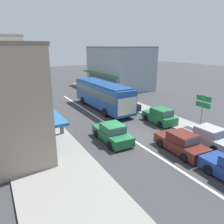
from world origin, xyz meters
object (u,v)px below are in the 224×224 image
object	(u,v)px
parked_hatchback_kerb_second	(160,116)
parked_sedan_kerb_third	(126,104)
pedestrian_with_handbag_near	(61,123)
traffic_light_downstreet	(36,79)
pedestrian_browsing_midblock	(47,111)
sedan_behind_bus_mid	(181,143)
parked_sedan_kerb_front	(208,137)
city_bus	(102,94)
sedan_adjacent_lane_lead	(112,133)
directional_road_sign	(203,105)

from	to	relation	value
parked_hatchback_kerb_second	parked_sedan_kerb_third	xyz separation A→B (m)	(-0.25, 5.97, -0.05)
pedestrian_with_handbag_near	parked_sedan_kerb_third	bearing A→B (deg)	24.59
traffic_light_downstreet	pedestrian_with_handbag_near	xyz separation A→B (m)	(-0.93, -15.43, -1.79)
parked_sedan_kerb_third	pedestrian_browsing_midblock	distance (m)	9.48
sedan_behind_bus_mid	parked_sedan_kerb_front	world-z (taller)	same
city_bus	pedestrian_browsing_midblock	distance (m)	7.17
parked_sedan_kerb_front	parked_hatchback_kerb_second	bearing A→B (deg)	88.45
parked_sedan_kerb_third	pedestrian_browsing_midblock	xyz separation A→B (m)	(-9.47, 0.21, 0.40)
traffic_light_downstreet	pedestrian_browsing_midblock	xyz separation A→B (m)	(-1.09, -10.96, -1.79)
sedan_behind_bus_mid	parked_hatchback_kerb_second	distance (m)	6.28
sedan_adjacent_lane_lead	parked_sedan_kerb_third	distance (m)	9.64
sedan_adjacent_lane_lead	parked_sedan_kerb_third	xyz separation A→B (m)	(6.07, 7.48, 0.00)
sedan_behind_bus_mid	pedestrian_with_handbag_near	size ratio (longest dim) A/B	2.62
parked_hatchback_kerb_second	directional_road_sign	size ratio (longest dim) A/B	1.03
sedan_adjacent_lane_lead	parked_sedan_kerb_third	world-z (taller)	same
parked_sedan_kerb_third	parked_hatchback_kerb_second	bearing A→B (deg)	-87.58
parked_hatchback_kerb_second	directional_road_sign	xyz separation A→B (m)	(0.86, -4.19, 1.99)
traffic_light_downstreet	pedestrian_with_handbag_near	distance (m)	15.56
parked_hatchback_kerb_second	pedestrian_with_handbag_near	size ratio (longest dim) A/B	2.28
traffic_light_downstreet	pedestrian_browsing_midblock	bearing A→B (deg)	-95.70
parked_sedan_kerb_third	traffic_light_downstreet	distance (m)	14.13
city_bus	parked_hatchback_kerb_second	world-z (taller)	city_bus
sedan_behind_bus_mid	pedestrian_with_handbag_near	xyz separation A→B (m)	(-6.71, 7.31, 0.40)
sedan_adjacent_lane_lead	pedestrian_browsing_midblock	bearing A→B (deg)	113.83
city_bus	pedestrian_with_handbag_near	world-z (taller)	city_bus
sedan_adjacent_lane_lead	parked_sedan_kerb_third	bearing A→B (deg)	50.96
parked_hatchback_kerb_second	parked_sedan_kerb_front	bearing A→B (deg)	-91.55
sedan_behind_bus_mid	traffic_light_downstreet	world-z (taller)	traffic_light_downstreet
parked_sedan_kerb_front	traffic_light_downstreet	xyz separation A→B (m)	(-8.47, 22.91, 2.19)
parked_sedan_kerb_front	pedestrian_with_handbag_near	world-z (taller)	pedestrian_with_handbag_near
city_bus	parked_sedan_kerb_third	xyz separation A→B (m)	(2.45, -1.46, -1.22)
parked_hatchback_kerb_second	pedestrian_with_handbag_near	xyz separation A→B (m)	(-9.55, 1.71, 0.36)
parked_hatchback_kerb_second	pedestrian_with_handbag_near	world-z (taller)	pedestrian_with_handbag_near
traffic_light_downstreet	pedestrian_with_handbag_near	bearing A→B (deg)	-93.44
sedan_behind_bus_mid	city_bus	bearing A→B (deg)	89.39
sedan_adjacent_lane_lead	sedan_behind_bus_mid	bearing A→B (deg)	-49.61
parked_sedan_kerb_third	directional_road_sign	xyz separation A→B (m)	(1.11, -10.16, 2.04)
parked_sedan_kerb_front	parked_sedan_kerb_third	xyz separation A→B (m)	(-0.10, 11.74, 0.00)
sedan_behind_bus_mid	directional_road_sign	bearing A→B (deg)	20.78
sedan_adjacent_lane_lead	sedan_behind_bus_mid	world-z (taller)	same
sedan_adjacent_lane_lead	parked_sedan_kerb_front	xyz separation A→B (m)	(6.17, -4.26, 0.00)
sedan_behind_bus_mid	pedestrian_browsing_midblock	bearing A→B (deg)	120.27
traffic_light_downstreet	sedan_adjacent_lane_lead	bearing A→B (deg)	-82.96
sedan_adjacent_lane_lead	parked_sedan_kerb_front	distance (m)	7.49
sedan_adjacent_lane_lead	parked_sedan_kerb_front	bearing A→B (deg)	-34.61
city_bus	traffic_light_downstreet	distance (m)	11.42
sedan_adjacent_lane_lead	parked_hatchback_kerb_second	bearing A→B (deg)	13.48
sedan_behind_bus_mid	pedestrian_with_handbag_near	distance (m)	9.93
sedan_behind_bus_mid	traffic_light_downstreet	bearing A→B (deg)	104.26
parked_sedan_kerb_third	pedestrian_with_handbag_near	distance (m)	10.24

